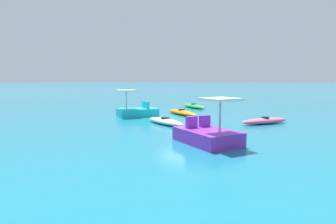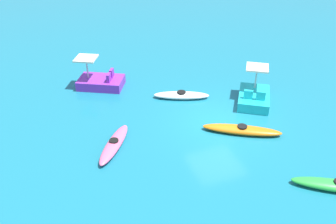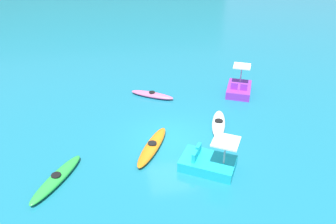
% 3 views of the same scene
% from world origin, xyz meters
% --- Properties ---
extents(ground_plane, '(600.00, 600.00, 0.00)m').
position_xyz_m(ground_plane, '(0.00, 0.00, 0.00)').
color(ground_plane, '#19728C').
extents(kayak_white, '(1.70, 2.94, 0.37)m').
position_xyz_m(kayak_white, '(2.82, 0.77, 0.16)').
color(kayak_white, white).
rests_on(kayak_white, ground_plane).
extents(kayak_pink, '(2.78, 2.12, 0.37)m').
position_xyz_m(kayak_pink, '(-0.20, 5.01, 0.16)').
color(kayak_pink, pink).
rests_on(kayak_pink, ground_plane).
extents(kayak_orange, '(2.32, 3.37, 0.37)m').
position_xyz_m(kayak_orange, '(-1.08, -0.58, 0.16)').
color(kayak_orange, orange).
rests_on(kayak_orange, ground_plane).
extents(pedal_boat_purple, '(2.43, 2.82, 1.68)m').
position_xyz_m(pedal_boat_purple, '(5.54, 4.46, 0.34)').
color(pedal_boat_purple, purple).
rests_on(pedal_boat_purple, ground_plane).
extents(pedal_boat_cyan, '(2.83, 2.56, 1.68)m').
position_xyz_m(pedal_boat_cyan, '(1.16, -2.53, 0.34)').
color(pedal_boat_cyan, '#19B7C6').
rests_on(pedal_boat_cyan, ground_plane).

